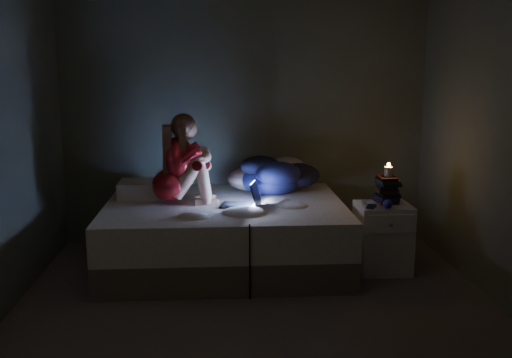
{
  "coord_description": "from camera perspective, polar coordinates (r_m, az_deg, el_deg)",
  "views": [
    {
      "loc": [
        -0.28,
        -3.87,
        1.77
      ],
      "look_at": [
        0.05,
        1.0,
        0.8
      ],
      "focal_mm": 40.69,
      "sensor_mm": 36.0,
      "label": 1
    }
  ],
  "objects": [
    {
      "name": "floor",
      "position": [
        4.26,
        0.24,
        -13.42
      ],
      "size": [
        3.6,
        3.8,
        0.02
      ],
      "primitive_type": "cube",
      "color": "#4D433D",
      "rests_on": "ground"
    },
    {
      "name": "wall_back",
      "position": [
        5.8,
        -1.11,
        6.6
      ],
      "size": [
        3.6,
        0.02,
        2.6
      ],
      "primitive_type": "cube",
      "color": "#585C54",
      "rests_on": "ground"
    },
    {
      "name": "wall_front",
      "position": [
        2.03,
        4.13,
        -2.13
      ],
      "size": [
        3.6,
        0.02,
        2.6
      ],
      "primitive_type": "cube",
      "color": "#585C54",
      "rests_on": "ground"
    },
    {
      "name": "bed",
      "position": [
        5.18,
        -3.05,
        -5.41
      ],
      "size": [
        2.08,
        1.56,
        0.57
      ],
      "primitive_type": null,
      "color": "#B8B1A2",
      "rests_on": "ground"
    },
    {
      "name": "pillow",
      "position": [
        5.41,
        -10.66,
        -0.97
      ],
      "size": [
        0.5,
        0.36,
        0.14
      ],
      "primitive_type": "cube",
      "color": "white",
      "rests_on": "bed"
    },
    {
      "name": "woman",
      "position": [
        5.04,
        -8.47,
        1.96
      ],
      "size": [
        0.5,
        0.34,
        0.79
      ],
      "primitive_type": null,
      "rotation": [
        0.0,
        0.0,
        0.05
      ],
      "color": "#A81617",
      "rests_on": "bed"
    },
    {
      "name": "laptop",
      "position": [
        4.94,
        -1.61,
        -1.44
      ],
      "size": [
        0.37,
        0.3,
        0.23
      ],
      "primitive_type": null,
      "rotation": [
        0.0,
        0.0,
        -0.24
      ],
      "color": "black",
      "rests_on": "bed"
    },
    {
      "name": "clothes_pile",
      "position": [
        5.47,
        1.5,
        0.56
      ],
      "size": [
        0.64,
        0.52,
        0.37
      ],
      "primitive_type": null,
      "rotation": [
        0.0,
        0.0,
        -0.05
      ],
      "color": "#19284B",
      "rests_on": "bed"
    },
    {
      "name": "nightstand",
      "position": [
        5.14,
        12.32,
        -5.67
      ],
      "size": [
        0.45,
        0.4,
        0.59
      ],
      "primitive_type": "cube",
      "rotation": [
        0.0,
        0.0,
        0.01
      ],
      "color": "silver",
      "rests_on": "ground"
    },
    {
      "name": "book_stack",
      "position": [
        5.11,
        12.82,
        -0.89
      ],
      "size": [
        0.19,
        0.25,
        0.25
      ],
      "primitive_type": null,
      "color": "black",
      "rests_on": "nightstand"
    },
    {
      "name": "candle",
      "position": [
        5.08,
        12.9,
        0.94
      ],
      "size": [
        0.07,
        0.07,
        0.08
      ],
      "primitive_type": "cylinder",
      "color": "beige",
      "rests_on": "book_stack"
    },
    {
      "name": "phone",
      "position": [
        4.94,
        11.25,
        -2.67
      ],
      "size": [
        0.12,
        0.16,
        0.01
      ],
      "primitive_type": "cube",
      "rotation": [
        0.0,
        0.0,
        -0.43
      ],
      "color": "black",
      "rests_on": "nightstand"
    },
    {
      "name": "blue_orb",
      "position": [
        4.9,
        12.79,
        -2.44
      ],
      "size": [
        0.08,
        0.08,
        0.08
      ],
      "primitive_type": "sphere",
      "color": "navy",
      "rests_on": "nightstand"
    }
  ]
}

